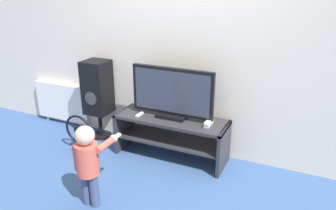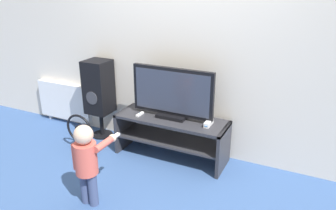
{
  "view_description": "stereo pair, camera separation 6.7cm",
  "coord_description": "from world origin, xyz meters",
  "px_view_note": "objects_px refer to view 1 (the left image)",
  "views": [
    {
      "loc": [
        1.39,
        -2.89,
        1.97
      ],
      "look_at": [
        0.0,
        0.13,
        0.69
      ],
      "focal_mm": 35.0,
      "sensor_mm": 36.0,
      "label": 1
    },
    {
      "loc": [
        1.45,
        -2.86,
        1.97
      ],
      "look_at": [
        0.0,
        0.13,
        0.69
      ],
      "focal_mm": 35.0,
      "sensor_mm": 36.0,
      "label": 2
    }
  ],
  "objects_px": {
    "remote_primary": "(140,114)",
    "child": "(88,159)",
    "television": "(172,94)",
    "radiator": "(63,102)",
    "game_console": "(209,123)",
    "speaker_tower": "(98,89)",
    "floor_fan": "(79,135)"
  },
  "relations": [
    {
      "from": "child",
      "to": "speaker_tower",
      "type": "relative_size",
      "value": 0.78
    },
    {
      "from": "remote_primary",
      "to": "child",
      "type": "distance_m",
      "value": 1.02
    },
    {
      "from": "game_console",
      "to": "radiator",
      "type": "relative_size",
      "value": 0.2
    },
    {
      "from": "television",
      "to": "game_console",
      "type": "bearing_deg",
      "value": -3.61
    },
    {
      "from": "child",
      "to": "floor_fan",
      "type": "height_order",
      "value": "child"
    },
    {
      "from": "game_console",
      "to": "floor_fan",
      "type": "xyz_separation_m",
      "value": [
        -1.53,
        -0.32,
        -0.31
      ]
    },
    {
      "from": "child",
      "to": "speaker_tower",
      "type": "xyz_separation_m",
      "value": [
        -0.76,
        1.21,
        0.19
      ]
    },
    {
      "from": "remote_primary",
      "to": "speaker_tower",
      "type": "distance_m",
      "value": 0.75
    },
    {
      "from": "speaker_tower",
      "to": "radiator",
      "type": "xyz_separation_m",
      "value": [
        -0.73,
        0.13,
        -0.34
      ]
    },
    {
      "from": "radiator",
      "to": "television",
      "type": "bearing_deg",
      "value": -6.73
    },
    {
      "from": "game_console",
      "to": "floor_fan",
      "type": "height_order",
      "value": "game_console"
    },
    {
      "from": "speaker_tower",
      "to": "radiator",
      "type": "height_order",
      "value": "speaker_tower"
    },
    {
      "from": "television",
      "to": "floor_fan",
      "type": "relative_size",
      "value": 2.07
    },
    {
      "from": "floor_fan",
      "to": "television",
      "type": "bearing_deg",
      "value": 17.68
    },
    {
      "from": "child",
      "to": "radiator",
      "type": "relative_size",
      "value": 0.91
    },
    {
      "from": "remote_primary",
      "to": "child",
      "type": "height_order",
      "value": "child"
    },
    {
      "from": "television",
      "to": "remote_primary",
      "type": "bearing_deg",
      "value": -163.87
    },
    {
      "from": "floor_fan",
      "to": "radiator",
      "type": "distance_m",
      "value": 0.93
    },
    {
      "from": "remote_primary",
      "to": "floor_fan",
      "type": "distance_m",
      "value": 0.81
    },
    {
      "from": "game_console",
      "to": "speaker_tower",
      "type": "bearing_deg",
      "value": 175.85
    },
    {
      "from": "speaker_tower",
      "to": "remote_primary",
      "type": "bearing_deg",
      "value": -14.76
    },
    {
      "from": "television",
      "to": "radiator",
      "type": "relative_size",
      "value": 1.09
    },
    {
      "from": "television",
      "to": "child",
      "type": "xyz_separation_m",
      "value": [
        -0.31,
        -1.12,
        -0.31
      ]
    },
    {
      "from": "speaker_tower",
      "to": "floor_fan",
      "type": "relative_size",
      "value": 2.22
    },
    {
      "from": "remote_primary",
      "to": "radiator",
      "type": "relative_size",
      "value": 0.15
    },
    {
      "from": "remote_primary",
      "to": "radiator",
      "type": "xyz_separation_m",
      "value": [
        -1.45,
        0.32,
        -0.18
      ]
    },
    {
      "from": "television",
      "to": "remote_primary",
      "type": "relative_size",
      "value": 7.32
    },
    {
      "from": "game_console",
      "to": "speaker_tower",
      "type": "height_order",
      "value": "speaker_tower"
    },
    {
      "from": "game_console",
      "to": "television",
      "type": "bearing_deg",
      "value": 176.39
    },
    {
      "from": "television",
      "to": "game_console",
      "type": "relative_size",
      "value": 5.45
    },
    {
      "from": "speaker_tower",
      "to": "floor_fan",
      "type": "distance_m",
      "value": 0.62
    },
    {
      "from": "child",
      "to": "speaker_tower",
      "type": "height_order",
      "value": "speaker_tower"
    }
  ]
}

